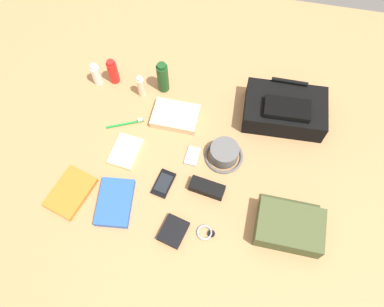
{
  "coord_description": "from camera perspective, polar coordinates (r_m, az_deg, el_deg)",
  "views": [
    {
      "loc": [
        0.14,
        -0.69,
        1.46
      ],
      "look_at": [
        0.0,
        0.0,
        0.04
      ],
      "focal_mm": 36.09,
      "sensor_mm": 36.0,
      "label": 1
    }
  ],
  "objects": [
    {
      "name": "paperback_novel",
      "position": [
        1.63,
        -17.5,
        -5.5
      ],
      "size": [
        0.19,
        0.23,
        0.02
      ],
      "color": "orange",
      "rests_on": "ground_plane"
    },
    {
      "name": "cell_phone",
      "position": [
        1.57,
        -4.22,
        -4.44
      ],
      "size": [
        0.09,
        0.13,
        0.01
      ],
      "color": "black",
      "rests_on": "ground_plane"
    },
    {
      "name": "sunscreen_spray",
      "position": [
        1.82,
        -11.6,
        11.77
      ],
      "size": [
        0.05,
        0.05,
        0.13
      ],
      "color": "red",
      "rests_on": "ground_plane"
    },
    {
      "name": "lotion_bottle",
      "position": [
        1.75,
        -7.54,
        9.79
      ],
      "size": [
        0.03,
        0.03,
        0.12
      ],
      "color": "beige",
      "rests_on": "ground_plane"
    },
    {
      "name": "backpack",
      "position": [
        1.72,
        13.54,
        6.31
      ],
      "size": [
        0.35,
        0.23,
        0.14
      ],
      "color": "black",
      "rests_on": "ground_plane"
    },
    {
      "name": "toiletry_pouch",
      "position": [
        1.52,
        14.2,
        -10.39
      ],
      "size": [
        0.25,
        0.21,
        0.08
      ],
      "color": "#47512D",
      "rests_on": "ground_plane"
    },
    {
      "name": "wristwatch",
      "position": [
        1.51,
        2.01,
        -11.6
      ],
      "size": [
        0.07,
        0.06,
        0.01
      ],
      "color": "#99999E",
      "rests_on": "ground_plane"
    },
    {
      "name": "wallet",
      "position": [
        1.5,
        -2.78,
        -11.39
      ],
      "size": [
        0.11,
        0.13,
        0.02
      ],
      "primitive_type": "cube",
      "rotation": [
        0.0,
        0.0,
        -0.25
      ],
      "color": "black",
      "rests_on": "ground_plane"
    },
    {
      "name": "media_player",
      "position": [
        1.62,
        0.12,
        -0.4
      ],
      "size": [
        0.06,
        0.09,
        0.01
      ],
      "color": "#B7B7BC",
      "rests_on": "ground_plane"
    },
    {
      "name": "sunglasses_case",
      "position": [
        1.55,
        2.23,
        -5.12
      ],
      "size": [
        0.15,
        0.08,
        0.04
      ],
      "primitive_type": "cube",
      "rotation": [
        0.0,
        0.0,
        -0.16
      ],
      "color": "black",
      "rests_on": "ground_plane"
    },
    {
      "name": "shampoo_bottle",
      "position": [
        1.75,
        -4.34,
        11.15
      ],
      "size": [
        0.05,
        0.05,
        0.17
      ],
      "color": "#19471E",
      "rests_on": "ground_plane"
    },
    {
      "name": "toothpaste_tube",
      "position": [
        1.84,
        -13.96,
        11.28
      ],
      "size": [
        0.04,
        0.04,
        0.12
      ],
      "color": "white",
      "rests_on": "ground_plane"
    },
    {
      "name": "bucket_hat",
      "position": [
        1.6,
        4.78,
        0.01
      ],
      "size": [
        0.16,
        0.16,
        0.07
      ],
      "color": "#5B5B5B",
      "rests_on": "ground_plane"
    },
    {
      "name": "folded_towel",
      "position": [
        1.7,
        -2.44,
        5.56
      ],
      "size": [
        0.2,
        0.14,
        0.04
      ],
      "primitive_type": "cube",
      "rotation": [
        0.0,
        0.0,
        -0.02
      ],
      "color": "beige",
      "rests_on": "ground_plane"
    },
    {
      "name": "travel_guidebook",
      "position": [
        1.56,
        -11.31,
        -7.11
      ],
      "size": [
        0.15,
        0.21,
        0.03
      ],
      "color": "blue",
      "rests_on": "ground_plane"
    },
    {
      "name": "ground_plane",
      "position": [
        1.63,
        0.0,
        -0.81
      ],
      "size": [
        2.64,
        2.02,
        0.02
      ],
      "primitive_type": "cube",
      "color": "#B58050",
      "rests_on": "ground"
    },
    {
      "name": "toothbrush",
      "position": [
        1.72,
        -9.54,
        4.43
      ],
      "size": [
        0.16,
        0.08,
        0.02
      ],
      "color": "#198C33",
      "rests_on": "ground_plane"
    },
    {
      "name": "notepad",
      "position": [
        1.65,
        -9.79,
        0.32
      ],
      "size": [
        0.13,
        0.16,
        0.02
      ],
      "primitive_type": "cube",
      "rotation": [
        0.0,
        0.0,
        -0.12
      ],
      "color": "beige",
      "rests_on": "ground_plane"
    }
  ]
}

